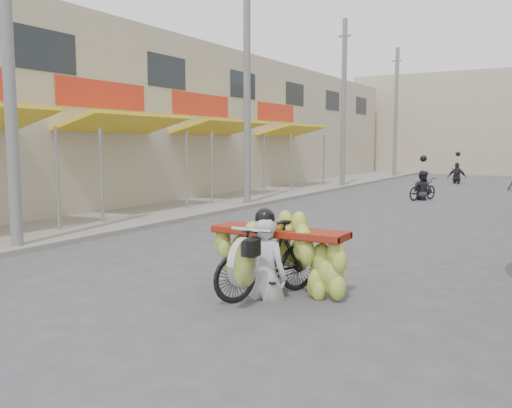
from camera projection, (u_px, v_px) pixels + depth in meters
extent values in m
plane|color=#4E4E52|center=(99.00, 352.00, 5.65)|extent=(120.00, 120.00, 0.00)
cube|color=gray|center=(251.00, 195.00, 22.03)|extent=(4.00, 60.00, 0.12)
cube|color=#B6AA90|center=(140.00, 123.00, 23.32)|extent=(8.00, 40.00, 6.00)
cylinder|color=slate|center=(58.00, 181.00, 12.77)|extent=(0.08, 0.08, 2.55)
cube|color=yellow|center=(126.00, 123.00, 15.76)|extent=(1.77, 4.00, 0.53)
cylinder|color=slate|center=(102.00, 178.00, 13.97)|extent=(0.08, 0.08, 2.55)
cylinder|color=slate|center=(187.00, 171.00, 17.07)|extent=(0.08, 0.08, 2.55)
cube|color=red|center=(103.00, 95.00, 16.11)|extent=(0.10, 3.50, 0.80)
cube|color=yellow|center=(221.00, 127.00, 20.06)|extent=(1.77, 4.00, 0.53)
cylinder|color=slate|center=(212.00, 169.00, 18.27)|extent=(0.08, 0.08, 2.55)
cylinder|color=slate|center=(264.00, 166.00, 21.37)|extent=(0.08, 0.08, 2.55)
cube|color=red|center=(202.00, 105.00, 20.41)|extent=(0.10, 3.50, 0.80)
cube|color=yellow|center=(293.00, 130.00, 25.22)|extent=(1.77, 4.00, 0.53)
cylinder|color=slate|center=(291.00, 164.00, 23.43)|extent=(0.08, 0.08, 2.55)
cylinder|color=slate|center=(324.00, 161.00, 26.53)|extent=(0.08, 0.08, 2.55)
cube|color=red|center=(276.00, 112.00, 25.57)|extent=(0.10, 3.50, 0.80)
cube|color=#1E2328|center=(45.00, 50.00, 14.28)|extent=(0.08, 2.00, 1.10)
cube|color=#1E2328|center=(167.00, 72.00, 18.58)|extent=(0.08, 2.00, 1.10)
cube|color=#1E2328|center=(243.00, 85.00, 22.88)|extent=(0.08, 2.00, 1.10)
cube|color=#1E2328|center=(294.00, 94.00, 27.18)|extent=(0.08, 2.00, 1.10)
cube|color=#1E2328|center=(332.00, 101.00, 31.48)|extent=(0.08, 2.00, 1.10)
cube|color=#1E2328|center=(361.00, 106.00, 35.78)|extent=(0.08, 2.00, 1.10)
cube|color=#B6AA90|center=(504.00, 124.00, 37.94)|extent=(20.00, 6.00, 7.00)
cylinder|color=slate|center=(8.00, 48.00, 10.47)|extent=(0.24, 0.24, 8.00)
cylinder|color=slate|center=(247.00, 88.00, 18.21)|extent=(0.24, 0.24, 8.00)
cylinder|color=slate|center=(344.00, 104.00, 25.95)|extent=(0.24, 0.24, 8.00)
cube|color=slate|center=(345.00, 36.00, 25.59)|extent=(0.60, 0.08, 0.08)
cylinder|color=slate|center=(396.00, 113.00, 33.69)|extent=(0.24, 0.24, 8.00)
cube|color=slate|center=(397.00, 61.00, 33.33)|extent=(0.60, 0.08, 0.08)
imported|color=black|center=(268.00, 259.00, 7.62)|extent=(1.23, 1.88, 1.07)
cylinder|color=silver|center=(244.00, 262.00, 7.05)|extent=(0.10, 0.66, 0.66)
cube|color=black|center=(248.00, 248.00, 7.11)|extent=(0.28, 0.22, 0.22)
cylinder|color=silver|center=(251.00, 230.00, 7.18)|extent=(0.60, 0.05, 0.05)
cube|color=maroon|center=(279.00, 232.00, 7.88)|extent=(2.03, 0.55, 0.10)
imported|color=silver|center=(266.00, 216.00, 7.50)|extent=(0.62, 0.46, 1.73)
sphere|color=black|center=(265.00, 155.00, 7.38)|extent=(0.28, 0.28, 0.28)
imported|color=black|center=(422.00, 189.00, 20.62)|extent=(1.06, 1.58, 0.83)
imported|color=#292831|center=(423.00, 171.00, 20.54)|extent=(0.91, 0.74, 1.65)
sphere|color=black|center=(423.00, 159.00, 20.49)|extent=(0.26, 0.26, 0.26)
imported|color=black|center=(457.00, 176.00, 28.96)|extent=(0.93, 1.50, 0.79)
imported|color=#292831|center=(458.00, 163.00, 28.88)|extent=(1.09, 0.82, 1.65)
sphere|color=black|center=(458.00, 154.00, 28.83)|extent=(0.26, 0.26, 0.26)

